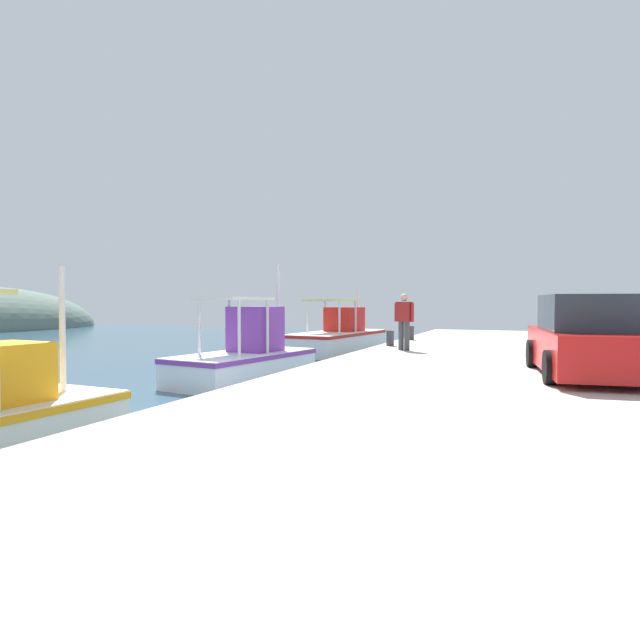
# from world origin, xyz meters

# --- Properties ---
(quay_pier) EXTENTS (36.00, 10.00, 0.80)m
(quay_pier) POSITION_xyz_m (0.00, -5.00, 0.40)
(quay_pier) COLOR #BCB7AD
(quay_pier) RESTS_ON ground
(fishing_boat_third) EXTENTS (4.80, 2.61, 3.40)m
(fishing_boat_third) POSITION_xyz_m (3.03, 2.69, 0.68)
(fishing_boat_third) COLOR white
(fishing_boat_third) RESTS_ON ground
(fishing_boat_fourth) EXTENTS (6.12, 2.83, 2.97)m
(fishing_boat_fourth) POSITION_xyz_m (11.94, 3.19, 0.68)
(fishing_boat_fourth) COLOR white
(fishing_boat_fourth) RESTS_ON ground
(fisherman_standing) EXTENTS (0.37, 0.62, 1.67)m
(fisherman_standing) POSITION_xyz_m (5.53, -1.23, 1.73)
(fisherman_standing) COLOR #3F3F42
(fisherman_standing) RESTS_ON quay_pier
(parked_car) EXTENTS (4.27, 2.24, 1.57)m
(parked_car) POSITION_xyz_m (1.39, -5.74, 1.52)
(parked_car) COLOR black
(parked_car) RESTS_ON quay_pier
(mooring_bollard_nearest) EXTENTS (0.25, 0.25, 0.50)m
(mooring_bollard_nearest) POSITION_xyz_m (6.91, -0.45, 1.05)
(mooring_bollard_nearest) COLOR #333338
(mooring_bollard_nearest) RESTS_ON quay_pier
(mooring_bollard_second) EXTENTS (0.28, 0.28, 0.52)m
(mooring_bollard_second) POSITION_xyz_m (9.92, -0.45, 1.06)
(mooring_bollard_second) COLOR #333338
(mooring_bollard_second) RESTS_ON quay_pier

